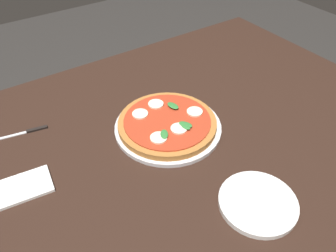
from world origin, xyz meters
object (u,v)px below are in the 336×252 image
at_px(serving_tray, 168,127).
at_px(napkin, 24,187).
at_px(pizza, 167,123).
at_px(knife, 25,132).
at_px(dining_table, 165,166).
at_px(plate_white, 258,203).

relative_size(serving_tray, napkin, 2.38).
height_order(pizza, napkin, pizza).
bearing_deg(pizza, knife, 148.24).
bearing_deg(knife, napkin, -106.97).
height_order(dining_table, napkin, napkin).
bearing_deg(napkin, pizza, -2.03).
xyz_separation_m(plate_white, napkin, (-0.43, 0.35, -0.00)).
xyz_separation_m(dining_table, serving_tray, (0.05, 0.05, 0.09)).
bearing_deg(knife, serving_tray, -31.58).
bearing_deg(plate_white, serving_tray, 93.66).
bearing_deg(pizza, napkin, 177.97).
relative_size(serving_tray, knife, 1.85).
xyz_separation_m(pizza, knife, (-0.35, 0.22, -0.02)).
height_order(serving_tray, knife, serving_tray).
relative_size(dining_table, knife, 9.31).
bearing_deg(knife, dining_table, -41.30).
distance_m(dining_table, plate_white, 0.31).
xyz_separation_m(pizza, plate_white, (0.02, -0.34, -0.02)).
distance_m(pizza, knife, 0.41).
distance_m(serving_tray, knife, 0.41).
height_order(dining_table, pizza, pizza).
xyz_separation_m(serving_tray, napkin, (-0.41, 0.01, -0.00)).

